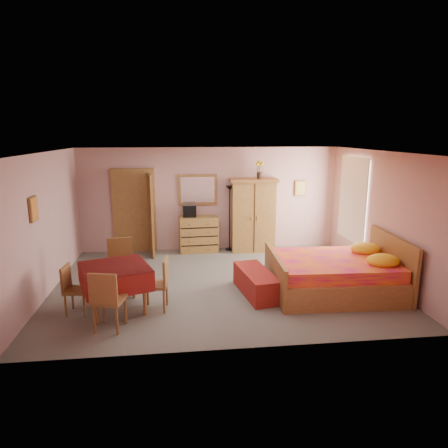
{
  "coord_description": "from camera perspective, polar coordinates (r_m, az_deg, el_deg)",
  "views": [
    {
      "loc": [
        -0.81,
        -7.49,
        2.94
      ],
      "look_at": [
        0.1,
        0.3,
        1.15
      ],
      "focal_mm": 32.0,
      "sensor_mm": 36.0,
      "label": 1
    }
  ],
  "objects": [
    {
      "name": "wall_back",
      "position": [
        10.15,
        -2.01,
        3.56
      ],
      "size": [
        6.5,
        0.1,
        2.6
      ],
      "primitive_type": "cube",
      "color": "tan",
      "rests_on": "floor"
    },
    {
      "name": "wall_left",
      "position": [
        8.04,
        -24.16,
        -0.05
      ],
      "size": [
        0.1,
        5.0,
        2.6
      ],
      "primitive_type": "cube",
      "color": "tan",
      "rests_on": "floor"
    },
    {
      "name": "bed",
      "position": [
        7.77,
        15.42,
        -5.62
      ],
      "size": [
        2.41,
        1.94,
        1.08
      ],
      "primitive_type": "cube",
      "rotation": [
        0.0,
        0.0,
        -0.04
      ],
      "color": "#CB1354",
      "rests_on": "floor"
    },
    {
      "name": "chest_of_drawers",
      "position": [
        10.09,
        -3.64,
        -1.45
      ],
      "size": [
        0.98,
        0.53,
        0.9
      ],
      "primitive_type": "cube",
      "rotation": [
        0.0,
        0.0,
        0.05
      ],
      "color": "olive",
      "rests_on": "floor"
    },
    {
      "name": "doorway",
      "position": [
        10.2,
        -12.69,
        1.72
      ],
      "size": [
        1.06,
        0.12,
        2.15
      ],
      "primitive_type": "cube",
      "color": "#9E6B35",
      "rests_on": "floor"
    },
    {
      "name": "wall_front",
      "position": [
        5.31,
        2.46,
        -5.14
      ],
      "size": [
        6.5,
        0.1,
        2.6
      ],
      "primitive_type": "cube",
      "color": "tan",
      "rests_on": "floor"
    },
    {
      "name": "sunflower_vase",
      "position": [
        9.93,
        5.08,
        7.75
      ],
      "size": [
        0.18,
        0.18,
        0.44
      ],
      "primitive_type": "cube",
      "rotation": [
        0.0,
        0.0,
        0.01
      ],
      "color": "yellow",
      "rests_on": "wardrobe"
    },
    {
      "name": "picture_left",
      "position": [
        7.4,
        -25.57,
        1.94
      ],
      "size": [
        0.04,
        0.32,
        0.42
      ],
      "primitive_type": "cube",
      "color": "orange",
      "rests_on": "wall_left"
    },
    {
      "name": "stereo",
      "position": [
        9.95,
        -4.95,
        1.87
      ],
      "size": [
        0.33,
        0.24,
        0.3
      ],
      "primitive_type": "cube",
      "rotation": [
        0.0,
        0.0,
        0.03
      ],
      "color": "black",
      "rests_on": "chest_of_drawers"
    },
    {
      "name": "chair_south",
      "position": [
        6.4,
        -16.08,
        -10.29
      ],
      "size": [
        0.53,
        0.53,
        0.96
      ],
      "primitive_type": "cube",
      "rotation": [
        0.0,
        0.0,
        -0.24
      ],
      "color": "brown",
      "rests_on": "floor"
    },
    {
      "name": "chair_east",
      "position": [
        6.91,
        -9.81,
        -8.45
      ],
      "size": [
        0.46,
        0.46,
        0.9
      ],
      "primitive_type": "cube",
      "rotation": [
        0.0,
        0.0,
        1.45
      ],
      "color": "#975F33",
      "rests_on": "floor"
    },
    {
      "name": "floor",
      "position": [
        8.09,
        -0.46,
        -8.46
      ],
      "size": [
        6.5,
        6.5,
        0.0
      ],
      "primitive_type": "plane",
      "color": "#69645C",
      "rests_on": "ground"
    },
    {
      "name": "floor_lamp",
      "position": [
        10.12,
        0.81,
        0.81
      ],
      "size": [
        0.27,
        0.27,
        1.66
      ],
      "primitive_type": "cube",
      "rotation": [
        0.0,
        0.0,
        -0.35
      ],
      "color": "black",
      "rests_on": "floor"
    },
    {
      "name": "dining_table",
      "position": [
        7.04,
        -15.19,
        -8.85
      ],
      "size": [
        1.36,
        1.36,
        0.78
      ],
      "primitive_type": "cube",
      "rotation": [
        0.0,
        0.0,
        0.34
      ],
      "color": "maroon",
      "rests_on": "floor"
    },
    {
      "name": "bench",
      "position": [
        7.54,
        4.6,
        -8.32
      ],
      "size": [
        0.69,
        1.4,
        0.45
      ],
      "primitive_type": "cube",
      "rotation": [
        0.0,
        0.0,
        0.15
      ],
      "color": "maroon",
      "rests_on": "floor"
    },
    {
      "name": "wardrobe",
      "position": [
        10.07,
        4.17,
        1.26
      ],
      "size": [
        1.2,
        0.67,
        1.84
      ],
      "primitive_type": "cube",
      "rotation": [
        0.0,
        0.0,
        -0.05
      ],
      "color": "#AB7C3A",
      "rests_on": "floor"
    },
    {
      "name": "window",
      "position": [
        9.69,
        17.97,
        3.39
      ],
      "size": [
        0.08,
        1.4,
        1.95
      ],
      "primitive_type": "cube",
      "color": "white",
      "rests_on": "wall_right"
    },
    {
      "name": "chair_west",
      "position": [
        7.12,
        -20.24,
        -8.78
      ],
      "size": [
        0.42,
        0.42,
        0.83
      ],
      "primitive_type": "cube",
      "rotation": [
        0.0,
        0.0,
        -1.69
      ],
      "color": "olive",
      "rests_on": "floor"
    },
    {
      "name": "chair_north",
      "position": [
        7.72,
        -14.47,
        -5.94
      ],
      "size": [
        0.53,
        0.53,
        1.01
      ],
      "primitive_type": "cube",
      "rotation": [
        0.0,
        0.0,
        3.31
      ],
      "color": "#AA6A39",
      "rests_on": "floor"
    },
    {
      "name": "wall_mirror",
      "position": [
        10.08,
        -3.79,
        4.91
      ],
      "size": [
        0.98,
        0.05,
        0.77
      ],
      "primitive_type": "cube",
      "rotation": [
        0.0,
        0.0,
        0.0
      ],
      "color": "white",
      "rests_on": "wall_back"
    },
    {
      "name": "picture_back",
      "position": [
        10.54,
        10.88,
        5.05
      ],
      "size": [
        0.3,
        0.04,
        0.4
      ],
      "primitive_type": "cube",
      "color": "#D8BF59",
      "rests_on": "wall_back"
    },
    {
      "name": "ceiling",
      "position": [
        7.54,
        -0.5,
        10.27
      ],
      "size": [
        6.5,
        6.5,
        0.0
      ],
      "primitive_type": "plane",
      "rotation": [
        3.14,
        0.0,
        0.0
      ],
      "color": "brown",
      "rests_on": "wall_back"
    },
    {
      "name": "wall_right",
      "position": [
        8.68,
        21.39,
        1.07
      ],
      "size": [
        0.1,
        5.0,
        2.6
      ],
      "primitive_type": "cube",
      "color": "tan",
      "rests_on": "floor"
    }
  ]
}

